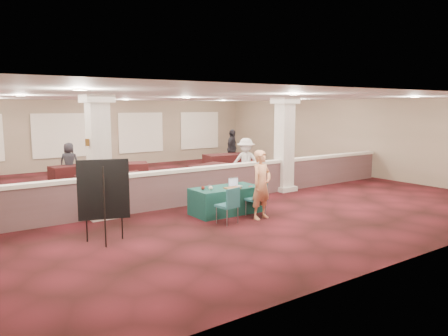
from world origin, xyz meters
TOP-DOWN VIEW (x-y plane):
  - ground at (0.00, 0.00)m, footprint 16.00×16.00m
  - wall_back at (0.00, 8.00)m, footprint 16.00×0.04m
  - wall_front at (0.00, -8.00)m, footprint 16.00×0.04m
  - wall_right at (8.00, 0.00)m, footprint 0.04×16.00m
  - ceiling at (0.00, 0.00)m, footprint 16.00×16.00m
  - partition_wall at (0.00, -1.50)m, footprint 15.60×0.28m
  - column_left at (-3.50, -1.50)m, footprint 0.72×0.72m
  - column_right at (3.00, -1.50)m, footprint 0.72×0.72m
  - sconce_left at (-3.78, -1.50)m, footprint 0.12×0.12m
  - sconce_right at (-3.22, -1.50)m, footprint 0.12×0.12m
  - near_table at (-0.55, -3.00)m, footprint 1.90×0.97m
  - conf_chair_main at (-0.04, -3.77)m, footprint 0.49×0.49m
  - conf_chair_side at (-1.11, -3.96)m, footprint 0.52×0.52m
  - easel_board at (-4.19, -3.68)m, footprint 1.03×0.63m
  - woman at (-0.12, -3.99)m, footprint 0.71×0.54m
  - far_table_front_left at (-2.50, 0.30)m, footprint 2.07×1.13m
  - far_table_front_center at (1.82, 1.43)m, footprint 1.88×1.36m
  - far_table_front_right at (2.77, 0.30)m, footprint 1.92×1.01m
  - far_table_back_left at (-2.50, 4.50)m, footprint 1.68×0.98m
  - far_table_back_center at (-0.97, 3.20)m, footprint 2.09×1.52m
  - far_table_back_right at (3.93, 3.20)m, footprint 2.08×1.23m
  - attendee_b at (2.51, 0.00)m, footprint 1.16×1.15m
  - attendee_c at (4.64, 3.76)m, footprint 1.19×1.05m
  - attendee_d at (-2.52, 4.75)m, footprint 0.85×0.75m
  - laptop_base at (-0.25, -3.06)m, footprint 0.33×0.23m
  - laptop_screen at (-0.25, -2.94)m, footprint 0.33×0.02m
  - screen_glow at (-0.25, -2.95)m, footprint 0.30×0.01m
  - knitting at (-0.50, -3.25)m, footprint 0.40×0.30m
  - yarn_cream at (-1.09, -3.09)m, footprint 0.11×0.11m
  - yarn_red at (-1.24, -2.94)m, footprint 0.10×0.10m
  - yarn_grey at (-0.99, -2.87)m, footprint 0.10×0.10m
  - scissors at (0.09, -3.29)m, footprint 0.12×0.03m

SIDE VIEW (x-z plane):
  - ground at x=0.00m, z-range 0.00..0.00m
  - far_table_back_left at x=-2.50m, z-range 0.00..0.65m
  - far_table_front_center at x=1.82m, z-range 0.00..0.69m
  - near_table at x=-0.55m, z-range 0.00..0.72m
  - far_table_back_center at x=-0.97m, z-range 0.00..0.76m
  - far_table_front_right at x=2.77m, z-range 0.00..0.77m
  - far_table_back_right at x=3.93m, z-range 0.00..0.80m
  - far_table_front_left at x=-2.50m, z-range 0.00..0.82m
  - conf_chair_main at x=-0.04m, z-range 0.08..0.99m
  - conf_chair_side at x=-1.11m, z-range 0.08..1.00m
  - partition_wall at x=0.00m, z-range 0.02..1.12m
  - scissors at x=0.09m, z-range 0.72..0.73m
  - laptop_base at x=-0.25m, z-range 0.72..0.74m
  - knitting at x=-0.50m, z-range 0.72..0.75m
  - attendee_d at x=-2.52m, z-range 0.00..1.52m
  - yarn_red at x=-1.24m, z-range 0.72..0.82m
  - yarn_grey at x=-0.99m, z-range 0.72..0.82m
  - yarn_cream at x=-1.09m, z-range 0.72..0.83m
  - screen_glow at x=-0.25m, z-range 0.74..0.93m
  - laptop_screen at x=-0.25m, z-range 0.74..0.96m
  - attendee_b at x=2.51m, z-range 0.00..1.76m
  - woman at x=-0.12m, z-range 0.00..1.79m
  - attendee_c at x=4.64m, z-range 0.00..1.86m
  - easel_board at x=-4.19m, z-range 0.24..2.05m
  - wall_back at x=0.00m, z-range 0.00..3.20m
  - wall_front at x=0.00m, z-range 0.00..3.20m
  - wall_right at x=8.00m, z-range 0.00..3.20m
  - column_left at x=-3.50m, z-range 0.04..3.24m
  - column_right at x=3.00m, z-range 0.04..3.24m
  - sconce_left at x=-3.78m, z-range 1.91..2.09m
  - sconce_right at x=-3.22m, z-range 1.91..2.09m
  - ceiling at x=0.00m, z-range 3.19..3.21m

